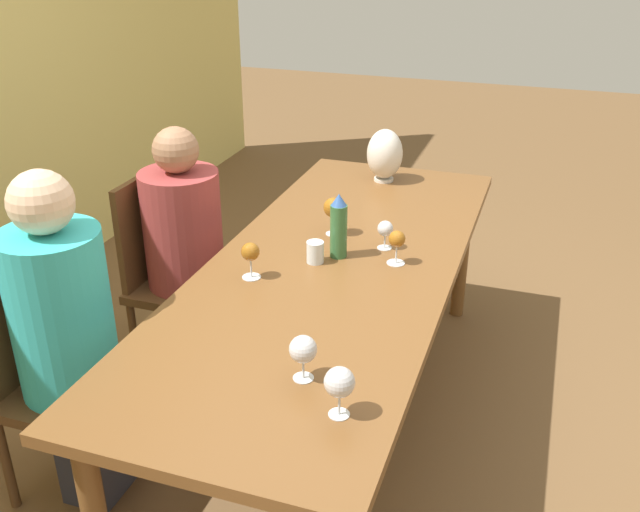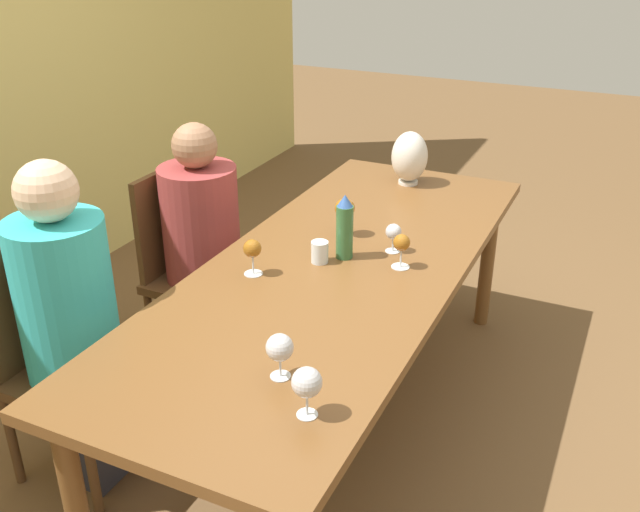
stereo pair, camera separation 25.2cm
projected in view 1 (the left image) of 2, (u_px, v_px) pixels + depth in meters
The scene contains 15 objects.
ground_plane at pixel (332, 423), 3.03m from camera, with size 14.00×14.00×0.00m, color brown.
dining_table at pixel (333, 280), 2.73m from camera, with size 2.39×0.91×0.76m.
water_bottle at pixel (339, 227), 2.70m from camera, with size 0.07×0.07×0.26m.
water_tumbler at pixel (315, 252), 2.69m from camera, with size 0.07×0.07×0.08m.
vase at pixel (385, 154), 3.47m from camera, with size 0.17×0.17×0.26m.
wine_glass_0 at pixel (333, 208), 2.89m from camera, with size 0.08×0.08×0.16m.
wine_glass_1 at pixel (385, 229), 2.78m from camera, with size 0.06×0.06×0.12m.
wine_glass_2 at pixel (250, 253), 2.55m from camera, with size 0.07×0.07×0.14m.
wine_glass_3 at pixel (303, 350), 1.99m from camera, with size 0.08×0.08×0.14m.
wine_glass_4 at pixel (340, 383), 1.84m from camera, with size 0.08×0.08×0.15m.
wine_glass_5 at pixel (397, 240), 2.66m from camera, with size 0.07×0.07×0.13m.
chair_near at pixel (55, 372), 2.53m from camera, with size 0.44×0.44×0.92m.
chair_far at pixel (172, 271), 3.24m from camera, with size 0.44×0.44×0.92m.
person_near at pixel (68, 333), 2.42m from camera, with size 0.34×0.34×1.25m.
person_far at pixel (187, 247), 3.15m from camera, with size 0.34×0.34×1.16m.
Camera 1 is at (-2.30, -0.74, 1.96)m, focal length 40.00 mm.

